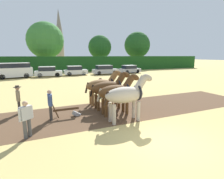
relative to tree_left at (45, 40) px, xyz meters
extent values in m
plane|color=tan|center=(2.10, -35.64, -6.38)|extent=(240.00, 240.00, 0.00)
cube|color=brown|center=(-2.66, -31.15, -6.38)|extent=(28.72, 4.36, 0.01)
cube|color=#194719|center=(2.10, -4.73, -4.83)|extent=(70.09, 1.73, 3.11)
cylinder|color=#423323|center=(0.00, 0.00, -4.23)|extent=(0.44, 0.44, 4.31)
sphere|color=#387533|center=(0.00, 0.00, 0.01)|extent=(7.56, 7.56, 7.56)
cylinder|color=#423323|center=(12.53, 1.22, -4.51)|extent=(0.44, 0.44, 3.75)
sphere|color=#1E4C1E|center=(12.53, 1.22, -1.08)|extent=(5.65, 5.65, 5.65)
cylinder|color=#423323|center=(23.04, 1.03, -4.31)|extent=(0.44, 0.44, 4.15)
sphere|color=#1E4C1E|center=(23.04, 1.03, -0.36)|extent=(6.82, 6.82, 6.82)
cylinder|color=gray|center=(6.29, 26.19, -2.05)|extent=(2.69, 2.69, 8.66)
cone|color=slate|center=(6.29, 26.19, 7.57)|extent=(2.96, 2.96, 10.58)
ellipsoid|color=#B2A38E|center=(1.64, -32.89, -5.03)|extent=(2.07, 0.85, 0.80)
cylinder|color=#B2A38E|center=(2.31, -32.66, -5.89)|extent=(0.18, 0.18, 1.00)
cylinder|color=#B2A38E|center=(2.31, -33.12, -5.89)|extent=(0.18, 0.18, 1.00)
cylinder|color=#B2A38E|center=(0.97, -32.65, -5.89)|extent=(0.18, 0.18, 1.00)
cylinder|color=#B2A38E|center=(0.97, -33.12, -5.89)|extent=(0.18, 0.18, 1.00)
cylinder|color=#B2A38E|center=(2.52, -32.89, -4.54)|extent=(0.79, 0.38, 0.90)
ellipsoid|color=#B2A38E|center=(2.95, -32.89, -4.23)|extent=(0.68, 0.26, 0.54)
cube|color=black|center=(2.71, -32.89, -4.37)|extent=(0.43, 0.08, 0.58)
cylinder|color=black|center=(0.66, -32.89, -5.11)|extent=(0.30, 0.12, 0.71)
torus|color=black|center=(2.36, -32.89, -4.96)|extent=(0.11, 0.83, 0.83)
ellipsoid|color=#513319|center=(1.64, -31.74, -5.11)|extent=(1.96, 0.85, 0.80)
cylinder|color=#513319|center=(2.28, -31.51, -5.93)|extent=(0.18, 0.18, 0.91)
cylinder|color=#513319|center=(2.28, -31.97, -5.93)|extent=(0.18, 0.18, 0.91)
cylinder|color=#513319|center=(1.01, -31.50, -5.93)|extent=(0.18, 0.18, 0.91)
cylinder|color=#513319|center=(1.01, -31.97, -5.93)|extent=(0.18, 0.18, 0.91)
cylinder|color=#513319|center=(2.48, -31.74, -4.63)|extent=(0.77, 0.38, 0.87)
ellipsoid|color=#513319|center=(2.89, -31.74, -4.34)|extent=(0.68, 0.26, 0.54)
cube|color=gray|center=(2.66, -31.74, -4.46)|extent=(0.42, 0.08, 0.56)
cylinder|color=gray|center=(0.71, -31.73, -5.19)|extent=(0.30, 0.12, 0.71)
torus|color=black|center=(2.33, -31.74, -5.05)|extent=(0.11, 0.83, 0.83)
ellipsoid|color=#513319|center=(1.65, -30.58, -5.08)|extent=(2.08, 0.87, 0.82)
cylinder|color=#513319|center=(2.32, -30.35, -5.91)|extent=(0.18, 0.18, 0.94)
cylinder|color=#513319|center=(2.32, -30.82, -5.91)|extent=(0.18, 0.18, 0.94)
cylinder|color=#513319|center=(0.97, -30.35, -5.91)|extent=(0.18, 0.18, 0.94)
cylinder|color=#513319|center=(0.97, -30.82, -5.91)|extent=(0.18, 0.18, 0.94)
cylinder|color=#513319|center=(2.53, -30.59, -4.60)|extent=(0.77, 0.39, 0.87)
ellipsoid|color=#513319|center=(2.94, -30.59, -4.31)|extent=(0.68, 0.26, 0.54)
cube|color=black|center=(2.71, -30.59, -4.43)|extent=(0.41, 0.08, 0.55)
cylinder|color=black|center=(0.66, -30.58, -5.16)|extent=(0.30, 0.12, 0.71)
torus|color=black|center=(2.37, -30.59, -5.01)|extent=(0.11, 0.84, 0.84)
ellipsoid|color=brown|center=(1.65, -29.43, -5.10)|extent=(2.06, 0.86, 0.81)
cylinder|color=brown|center=(2.32, -29.20, -5.92)|extent=(0.18, 0.18, 0.92)
cylinder|color=brown|center=(2.32, -29.67, -5.92)|extent=(0.18, 0.18, 0.92)
cylinder|color=brown|center=(0.98, -29.20, -5.92)|extent=(0.18, 0.18, 0.92)
cylinder|color=brown|center=(0.98, -29.67, -5.92)|extent=(0.18, 0.18, 0.92)
cylinder|color=brown|center=(2.52, -29.43, -4.62)|extent=(0.78, 0.39, 0.88)
ellipsoid|color=brown|center=(2.94, -29.44, -4.32)|extent=(0.68, 0.26, 0.54)
cube|color=black|center=(2.71, -29.44, -4.44)|extent=(0.42, 0.08, 0.56)
cylinder|color=black|center=(0.67, -29.43, -5.18)|extent=(0.30, 0.12, 0.71)
torus|color=black|center=(2.37, -29.43, -5.03)|extent=(0.11, 0.84, 0.84)
cube|color=#4C331E|center=(-0.96, -31.15, -5.93)|extent=(1.34, 0.10, 0.12)
cube|color=#939399|center=(-0.42, -31.16, -6.28)|extent=(0.48, 0.20, 0.39)
cylinder|color=#4C331E|center=(-1.56, -30.95, -5.83)|extent=(0.40, 0.06, 0.96)
cylinder|color=#4C331E|center=(-1.57, -31.35, -5.83)|extent=(0.40, 0.06, 0.96)
cylinder|color=#38332D|center=(-1.75, -31.13, -5.99)|extent=(0.14, 0.14, 0.79)
cylinder|color=#38332D|center=(-1.75, -31.34, -5.99)|extent=(0.14, 0.14, 0.79)
cube|color=#3D5184|center=(-1.75, -31.23, -5.31)|extent=(0.20, 0.46, 0.56)
sphere|color=tan|center=(-1.75, -31.23, -4.92)|extent=(0.21, 0.21, 0.21)
cylinder|color=#3D5184|center=(-1.75, -30.96, -5.33)|extent=(0.09, 0.09, 0.53)
cylinder|color=#3D5184|center=(-1.75, -31.51, -5.33)|extent=(0.09, 0.09, 0.53)
cylinder|color=#38332D|center=(2.23, -27.80, -5.99)|extent=(0.14, 0.14, 0.78)
cylinder|color=#38332D|center=(2.10, -27.96, -5.99)|extent=(0.14, 0.14, 0.78)
cube|color=silver|center=(2.17, -27.88, -5.33)|extent=(0.44, 0.48, 0.55)
sphere|color=tan|center=(2.17, -27.88, -4.94)|extent=(0.21, 0.21, 0.21)
cylinder|color=silver|center=(2.34, -27.67, -5.35)|extent=(0.09, 0.09, 0.52)
cylinder|color=silver|center=(2.00, -28.09, -5.35)|extent=(0.09, 0.09, 0.52)
cylinder|color=tan|center=(2.17, -27.88, -4.88)|extent=(0.40, 0.40, 0.02)
cylinder|color=tan|center=(2.17, -27.88, -4.83)|extent=(0.20, 0.20, 0.10)
cylinder|color=#4C4C4C|center=(-2.70, -32.89, -6.00)|extent=(0.14, 0.14, 0.77)
cylinder|color=#4C4C4C|center=(-2.86, -33.01, -6.00)|extent=(0.14, 0.14, 0.77)
cube|color=#B7B7BC|center=(-2.78, -32.95, -5.34)|extent=(0.48, 0.44, 0.55)
sphere|color=tan|center=(-2.78, -32.95, -4.96)|extent=(0.21, 0.21, 0.21)
cylinder|color=#B7B7BC|center=(-2.57, -32.78, -5.36)|extent=(0.09, 0.09, 0.51)
cylinder|color=#B7B7BC|center=(-2.99, -33.12, -5.36)|extent=(0.09, 0.09, 0.51)
cylinder|color=#38332D|center=(-3.32, -29.40, -5.98)|extent=(0.14, 0.14, 0.80)
cylinder|color=#38332D|center=(-3.31, -29.61, -5.98)|extent=(0.14, 0.14, 0.80)
cube|color=tan|center=(-3.32, -29.50, -5.30)|extent=(0.23, 0.48, 0.56)
sphere|color=tan|center=(-3.32, -29.50, -4.91)|extent=(0.22, 0.22, 0.22)
cylinder|color=tan|center=(-3.33, -29.22, -5.33)|extent=(0.09, 0.09, 0.53)
cylinder|color=tan|center=(-3.30, -29.78, -5.33)|extent=(0.09, 0.09, 0.53)
cylinder|color=#42382D|center=(-3.32, -29.50, -4.85)|extent=(0.41, 0.41, 0.02)
cylinder|color=#42382D|center=(-3.32, -29.50, -4.80)|extent=(0.20, 0.20, 0.10)
cube|color=silver|center=(-5.31, -11.25, -5.51)|extent=(5.22, 2.96, 1.34)
cube|color=black|center=(-5.31, -11.25, -4.54)|extent=(4.60, 2.64, 0.62)
cube|color=silver|center=(-5.31, -11.25, -4.20)|extent=(4.60, 2.64, 0.06)
cylinder|color=black|center=(-4.00, -10.07, -6.02)|extent=(0.76, 0.36, 0.73)
cylinder|color=black|center=(-3.64, -11.82, -6.02)|extent=(0.76, 0.36, 0.73)
cylinder|color=black|center=(-6.98, -10.69, -6.02)|extent=(0.76, 0.36, 0.73)
cylinder|color=black|center=(-6.62, -12.43, -6.02)|extent=(0.76, 0.36, 0.73)
cube|color=silver|center=(-0.47, -11.26, -5.83)|extent=(4.22, 2.13, 0.73)
cube|color=black|center=(-0.67, -11.24, -5.16)|extent=(2.58, 1.80, 0.60)
cube|color=silver|center=(-0.67, -11.24, -4.83)|extent=(2.58, 1.80, 0.06)
cylinder|color=black|center=(0.86, -10.63, -6.04)|extent=(0.70, 0.29, 0.68)
cylinder|color=black|center=(0.71, -12.14, -6.04)|extent=(0.70, 0.29, 0.68)
cylinder|color=black|center=(-1.65, -10.38, -6.04)|extent=(0.70, 0.29, 0.68)
cylinder|color=black|center=(-1.80, -11.89, -6.04)|extent=(0.70, 0.29, 0.68)
cube|color=silver|center=(3.87, -10.74, -5.84)|extent=(3.86, 1.95, 0.72)
cube|color=black|center=(3.68, -10.73, -5.19)|extent=(2.33, 1.72, 0.59)
cube|color=silver|center=(3.68, -10.73, -4.86)|extent=(2.33, 1.72, 0.06)
cylinder|color=black|center=(5.08, -9.97, -6.05)|extent=(0.67, 0.24, 0.66)
cylinder|color=black|center=(5.03, -11.58, -6.05)|extent=(0.67, 0.24, 0.66)
cylinder|color=black|center=(2.72, -9.89, -6.05)|extent=(0.67, 0.24, 0.66)
cylinder|color=black|center=(2.67, -11.50, -6.05)|extent=(0.67, 0.24, 0.66)
cube|color=#A8A8B2|center=(8.94, -11.57, -5.83)|extent=(4.55, 1.90, 0.74)
cube|color=black|center=(8.72, -11.56, -5.16)|extent=(2.75, 1.66, 0.62)
cube|color=#A8A8B2|center=(8.72, -11.56, -4.82)|extent=(2.75, 1.66, 0.06)
cylinder|color=black|center=(10.36, -10.87, -6.05)|extent=(0.67, 0.25, 0.66)
cylinder|color=black|center=(10.30, -12.38, -6.05)|extent=(0.67, 0.25, 0.66)
cylinder|color=black|center=(7.58, -10.76, -6.05)|extent=(0.67, 0.25, 0.66)
cylinder|color=black|center=(7.52, -12.27, -6.05)|extent=(0.67, 0.25, 0.66)
cube|color=#9E9EA8|center=(13.96, -11.46, -5.86)|extent=(4.15, 2.23, 0.68)
cube|color=black|center=(13.77, -11.48, -5.24)|extent=(2.55, 1.86, 0.55)
cube|color=#9E9EA8|center=(13.77, -11.48, -4.93)|extent=(2.55, 1.86, 0.06)
cylinder|color=black|center=(15.09, -10.54, -6.05)|extent=(0.70, 0.30, 0.67)
cylinder|color=black|center=(15.28, -12.07, -6.05)|extent=(0.70, 0.30, 0.67)
cylinder|color=black|center=(12.65, -10.84, -6.05)|extent=(0.70, 0.30, 0.67)
cylinder|color=black|center=(12.84, -12.37, -6.05)|extent=(0.70, 0.30, 0.67)
camera|label=1|loc=(-2.28, -40.34, -3.12)|focal=28.00mm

